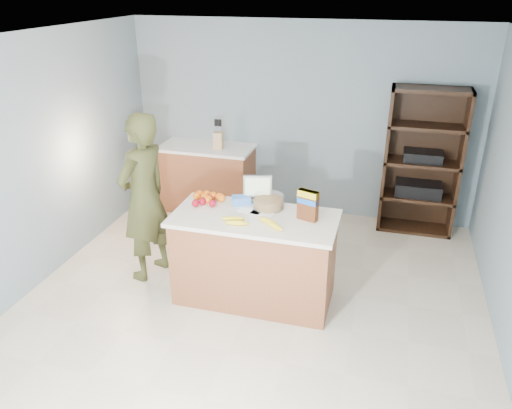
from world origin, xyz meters
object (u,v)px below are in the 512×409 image
(person, at_px, (144,198))
(shelving_unit, at_px, (421,164))
(tv, at_px, (258,187))
(counter_peninsula, at_px, (255,261))
(cereal_box, at_px, (308,203))

(person, bearing_deg, shelving_unit, 140.28)
(shelving_unit, xyz_separation_m, tv, (-1.61, -1.72, 0.19))
(shelving_unit, xyz_separation_m, person, (-2.76, -1.92, 0.02))
(counter_peninsula, xyz_separation_m, tv, (-0.06, 0.33, 0.64))
(counter_peninsula, relative_size, cereal_box, 5.40)
(person, bearing_deg, tv, 115.08)
(counter_peninsula, distance_m, person, 1.31)
(shelving_unit, bearing_deg, cereal_box, -118.12)
(person, relative_size, cereal_box, 6.15)
(person, distance_m, tv, 1.18)
(counter_peninsula, bearing_deg, cereal_box, 7.29)
(tv, bearing_deg, cereal_box, -25.65)
(counter_peninsula, height_order, tv, tv)
(shelving_unit, relative_size, tv, 6.38)
(counter_peninsula, distance_m, cereal_box, 0.82)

